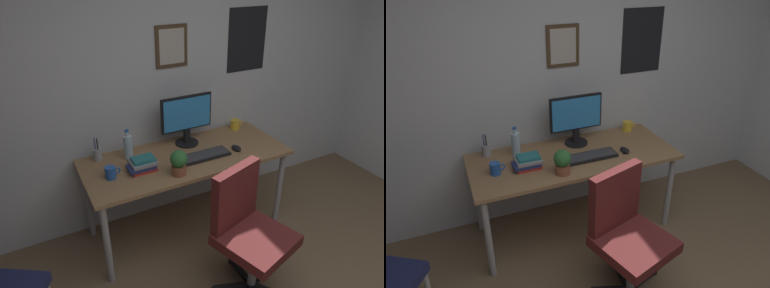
% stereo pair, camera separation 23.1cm
% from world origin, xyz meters
% --- Properties ---
extents(wall_back, '(4.40, 0.10, 2.60)m').
position_xyz_m(wall_back, '(0.00, 2.15, 1.30)').
color(wall_back, silver).
rests_on(wall_back, ground_plane).
extents(desk, '(1.68, 0.70, 0.74)m').
position_xyz_m(desk, '(-0.17, 1.72, 0.66)').
color(desk, '#936D47').
rests_on(desk, ground_plane).
extents(office_chair, '(0.58, 0.59, 0.95)m').
position_xyz_m(office_chair, '(-0.09, 0.96, 0.53)').
color(office_chair, '#591E1E').
rests_on(office_chair, ground_plane).
extents(monitor, '(0.46, 0.20, 0.43)m').
position_xyz_m(monitor, '(-0.07, 1.91, 0.98)').
color(monitor, black).
rests_on(monitor, desk).
extents(keyboard, '(0.43, 0.15, 0.03)m').
position_xyz_m(keyboard, '(-0.06, 1.63, 0.75)').
color(keyboard, black).
rests_on(keyboard, desk).
extents(computer_mouse, '(0.06, 0.11, 0.04)m').
position_xyz_m(computer_mouse, '(0.24, 1.61, 0.76)').
color(computer_mouse, black).
rests_on(computer_mouse, desk).
extents(water_bottle, '(0.07, 0.07, 0.25)m').
position_xyz_m(water_bottle, '(-0.60, 1.89, 0.84)').
color(water_bottle, silver).
rests_on(water_bottle, desk).
extents(coffee_mug_near, '(0.12, 0.08, 0.09)m').
position_xyz_m(coffee_mug_near, '(-0.81, 1.67, 0.79)').
color(coffee_mug_near, '#2659B2').
rests_on(coffee_mug_near, desk).
extents(coffee_mug_far, '(0.12, 0.09, 0.09)m').
position_xyz_m(coffee_mug_far, '(0.47, 1.97, 0.78)').
color(coffee_mug_far, yellow).
rests_on(coffee_mug_far, desk).
extents(potted_plant, '(0.13, 0.13, 0.19)m').
position_xyz_m(potted_plant, '(-0.35, 1.49, 0.84)').
color(potted_plant, brown).
rests_on(potted_plant, desk).
extents(pen_cup, '(0.07, 0.07, 0.20)m').
position_xyz_m(pen_cup, '(-0.83, 1.98, 0.79)').
color(pen_cup, '#9EA0A5').
rests_on(pen_cup, desk).
extents(book_stack_left, '(0.22, 0.17, 0.10)m').
position_xyz_m(book_stack_left, '(-0.57, 1.67, 0.79)').
color(book_stack_left, '#B22D28').
rests_on(book_stack_left, desk).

